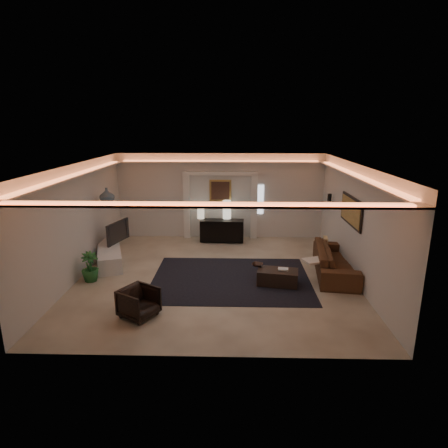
{
  "coord_description": "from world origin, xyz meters",
  "views": [
    {
      "loc": [
        0.45,
        -9.07,
        3.87
      ],
      "look_at": [
        0.2,
        0.6,
        1.25
      ],
      "focal_mm": 29.93,
      "sensor_mm": 36.0,
      "label": 1
    }
  ],
  "objects_px": {
    "sofa": "(335,261)",
    "coffee_table": "(278,277)",
    "console": "(222,230)",
    "armchair": "(139,303)"
  },
  "relations": [
    {
      "from": "sofa",
      "to": "coffee_table",
      "type": "relative_size",
      "value": 2.54
    },
    {
      "from": "console",
      "to": "sofa",
      "type": "relative_size",
      "value": 0.58
    },
    {
      "from": "console",
      "to": "armchair",
      "type": "relative_size",
      "value": 2.1
    },
    {
      "from": "console",
      "to": "coffee_table",
      "type": "relative_size",
      "value": 1.48
    },
    {
      "from": "sofa",
      "to": "console",
      "type": "bearing_deg",
      "value": 56.7
    },
    {
      "from": "armchair",
      "to": "console",
      "type": "bearing_deg",
      "value": 13.99
    },
    {
      "from": "sofa",
      "to": "armchair",
      "type": "xyz_separation_m",
      "value": [
        -4.62,
        -2.4,
        -0.05
      ]
    },
    {
      "from": "sofa",
      "to": "coffee_table",
      "type": "height_order",
      "value": "sofa"
    },
    {
      "from": "console",
      "to": "sofa",
      "type": "bearing_deg",
      "value": -38.26
    },
    {
      "from": "coffee_table",
      "to": "console",
      "type": "bearing_deg",
      "value": 124.05
    }
  ]
}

